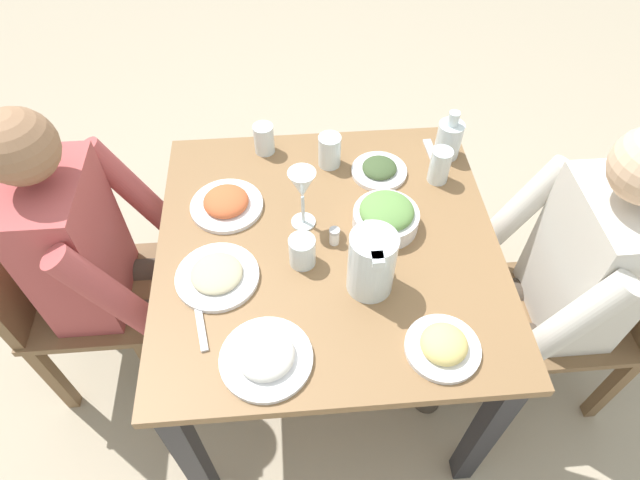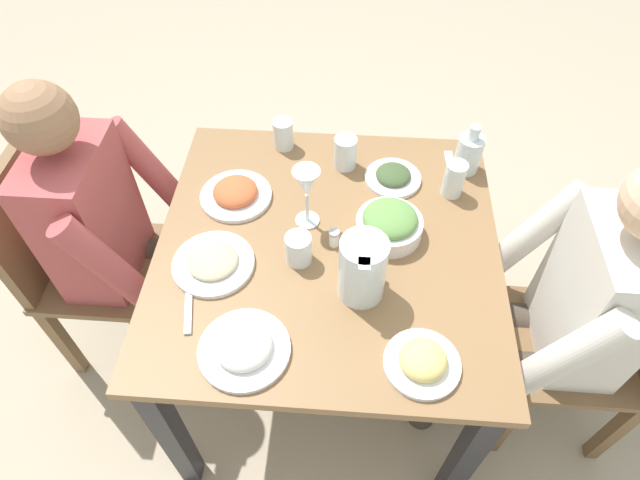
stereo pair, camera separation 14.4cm
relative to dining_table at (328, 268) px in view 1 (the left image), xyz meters
The scene contains 22 objects.
ground_plane 0.63m from the dining_table, ahead, with size 8.00×8.00×0.00m, color tan.
dining_table is the anchor object (origin of this frame).
chair_near 0.86m from the dining_table, 95.97° to the right, with size 0.40×0.40×0.87m.
chair_far 0.87m from the dining_table, 83.50° to the left, with size 0.40×0.40×0.87m.
diner_near 0.65m from the dining_table, 97.84° to the right, with size 0.48×0.53×1.16m.
diner_far 0.65m from the dining_table, 81.47° to the left, with size 0.48×0.53×1.16m.
water_pitcher 0.28m from the dining_table, 148.04° to the right, with size 0.16×0.12×0.19m.
salad_bowl 0.24m from the dining_table, 73.35° to the right, with size 0.19×0.19×0.09m.
plate_fries 0.45m from the dining_table, 145.38° to the right, with size 0.18×0.18×0.06m.
plate_yoghurt 0.41m from the dining_table, 152.72° to the left, with size 0.22×0.22×0.06m.
plate_rice_curry 0.35m from the dining_table, 60.92° to the left, with size 0.21×0.21×0.05m.
plate_dolmas 0.35m from the dining_table, 34.37° to the right, with size 0.17×0.17×0.04m.
plate_beans 0.34m from the dining_table, 107.76° to the left, with size 0.22×0.22×0.04m.
water_glass_center 0.47m from the dining_table, 22.90° to the left, with size 0.06×0.06×0.10m, color silver.
water_glass_near_right 0.19m from the dining_table, 128.41° to the left, with size 0.07×0.07×0.09m, color silver.
water_glass_far_right 0.46m from the dining_table, 57.77° to the right, with size 0.06×0.06×0.11m, color silver.
water_glass_near_left 0.37m from the dining_table, ahead, with size 0.07×0.07×0.11m, color silver.
wine_glass 0.28m from the dining_table, 38.52° to the left, with size 0.08×0.08×0.20m.
oil_carafe 0.56m from the dining_table, 50.64° to the right, with size 0.08×0.08×0.16m.
salt_shaker 0.15m from the dining_table, 106.35° to the right, with size 0.03×0.03×0.05m.
fork_near 0.50m from the dining_table, 48.75° to the right, with size 0.17×0.03×0.01m, color silver.
knife_near 0.42m from the dining_table, 122.93° to the left, with size 0.18×0.02×0.01m, color silver.
Camera 1 is at (-0.94, 0.10, 1.90)m, focal length 30.04 mm.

